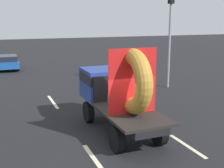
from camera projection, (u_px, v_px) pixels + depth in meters
The scene contains 8 objects.
ground_plane at pixel (122, 140), 11.46m from camera, with size 120.00×120.00×0.00m, color black.
flatbed_truck at pixel (117, 90), 12.27m from camera, with size 2.02×5.29×3.58m.
distant_sedan at pixel (8, 62), 27.02m from camera, with size 1.71×3.98×1.30m.
traffic_light at pixel (170, 26), 19.40m from camera, with size 0.42×0.36×6.43m.
lane_dash_left_near at pixel (93, 157), 10.05m from camera, with size 2.03×0.16×0.01m, color beige.
lane_dash_left_far at pixel (53, 102), 16.68m from camera, with size 2.83×0.16×0.01m, color beige.
lane_dash_right_near at pixel (187, 146), 10.92m from camera, with size 2.19×0.16×0.01m, color beige.
lane_dash_right_far at pixel (110, 95), 18.03m from camera, with size 2.06×0.16×0.01m, color beige.
Camera 1 is at (-4.31, -9.82, 4.62)m, focal length 47.37 mm.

